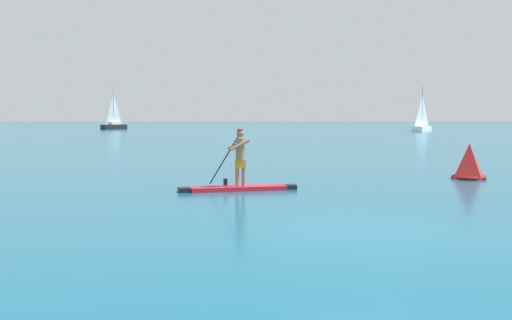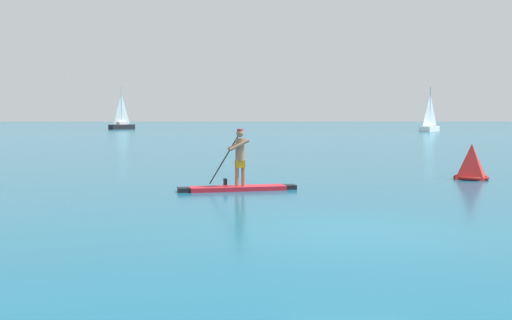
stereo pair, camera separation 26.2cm
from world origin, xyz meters
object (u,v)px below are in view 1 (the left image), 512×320
object	(u,v)px
sailboat_left_horizon	(114,124)
sailboat_right_horizon	(422,126)
paddleboarder_mid_center	(238,178)
race_marker_buoy	(469,163)

from	to	relation	value
sailboat_left_horizon	sailboat_right_horizon	bearing A→B (deg)	-66.03
paddleboarder_mid_center	sailboat_left_horizon	bearing A→B (deg)	-88.08
paddleboarder_mid_center	sailboat_left_horizon	distance (m)	80.90
sailboat_left_horizon	sailboat_right_horizon	distance (m)	46.68
paddleboarder_mid_center	race_marker_buoy	bearing A→B (deg)	-171.43
race_marker_buoy	sailboat_right_horizon	xyz separation A→B (m)	(17.49, 61.53, 0.22)
sailboat_right_horizon	sailboat_left_horizon	bearing A→B (deg)	102.70
sailboat_left_horizon	sailboat_right_horizon	size ratio (longest dim) A/B	1.10
paddleboarder_mid_center	sailboat_right_horizon	size ratio (longest dim) A/B	0.56
sailboat_right_horizon	paddleboarder_mid_center	bearing A→B (deg)	-171.00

